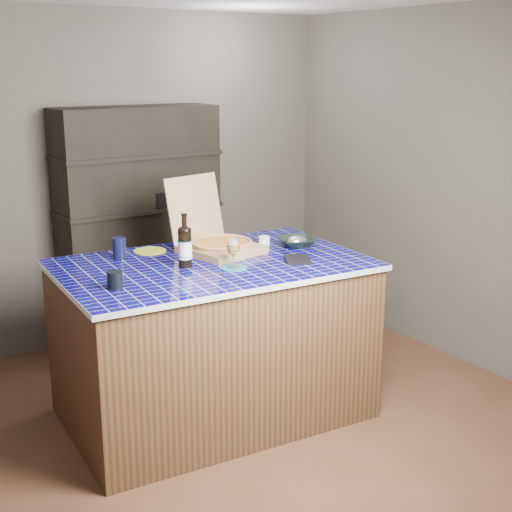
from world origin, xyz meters
TOP-DOWN VIEW (x-y plane):
  - room at (0.00, 0.00)m, footprint 3.50×3.50m
  - shelving_unit at (0.00, 1.53)m, footprint 1.20×0.41m
  - kitchen_island at (-0.18, 0.14)m, footprint 1.86×1.26m
  - pizza_box at (-0.03, 0.32)m, footprint 0.50×0.57m
  - mead_bottle at (-0.35, 0.15)m, footprint 0.08×0.08m
  - teal_trivet at (-0.14, -0.04)m, footprint 0.15×0.15m
  - wine_glass at (-0.14, -0.04)m, footprint 0.08×0.08m
  - tumbler at (-0.85, -0.01)m, footprint 0.08×0.08m
  - dvd_case at (0.26, -0.11)m, footprint 0.22×0.24m
  - bowl at (0.46, 0.17)m, footprint 0.30×0.30m
  - foil_contents at (0.46, 0.17)m, footprint 0.14×0.11m
  - white_jar at (0.30, 0.30)m, footprint 0.07×0.07m
  - navy_cup at (-0.59, 0.52)m, footprint 0.08×0.08m
  - green_trivet at (-0.37, 0.58)m, footprint 0.20×0.20m

SIDE VIEW (x-z plane):
  - kitchen_island at x=-0.18m, z-range 0.00..0.97m
  - shelving_unit at x=0.00m, z-range 0.00..1.80m
  - green_trivet at x=-0.37m, z-range 0.97..0.98m
  - teal_trivet at x=-0.14m, z-range 0.97..0.98m
  - dvd_case at x=0.26m, z-range 0.97..0.99m
  - bowl at x=0.46m, z-range 0.97..1.03m
  - white_jar at x=0.30m, z-range 0.97..1.03m
  - foil_contents at x=0.46m, z-range 0.98..1.04m
  - tumbler at x=-0.85m, z-range 0.97..1.06m
  - pizza_box at x=-0.03m, z-range 0.81..1.26m
  - navy_cup at x=-0.59m, z-range 0.97..1.10m
  - mead_bottle at x=-0.35m, z-range 0.94..1.25m
  - wine_glass at x=-0.14m, z-range 1.01..1.18m
  - room at x=0.00m, z-range -0.50..3.00m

